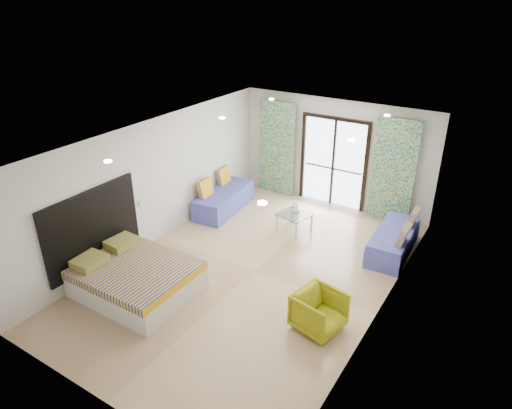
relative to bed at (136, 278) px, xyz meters
The scene contains 24 objects.
floor 2.28m from the bed, 49.24° to the left, with size 5.00×7.50×0.01m, color tan, non-canonical shape.
ceiling 3.30m from the bed, 49.24° to the left, with size 5.00×7.50×0.01m, color silver, non-canonical shape.
wall_back 5.76m from the bed, 74.87° to the left, with size 5.00×0.01×2.70m, color silver, non-canonical shape.
wall_front 2.73m from the bed, 54.03° to the right, with size 5.00×0.01×2.70m, color silver, non-canonical shape.
wall_left 2.26m from the bed, 120.81° to the left, with size 0.01×7.50×2.70m, color silver, non-canonical shape.
wall_right 4.46m from the bed, 23.31° to the left, with size 0.01×7.50×2.70m, color silver, non-canonical shape.
balcony_door 5.71m from the bed, 74.79° to the left, with size 1.76×0.08×2.28m.
balcony_rail 5.68m from the bed, 74.81° to the left, with size 1.52×0.03×0.04m, color #595451.
curtain_left 5.37m from the bed, 90.78° to the left, with size 1.00×0.10×2.50m, color silver.
curtain_right 6.16m from the bed, 60.19° to the left, with size 1.00×0.10×2.50m, color silver.
downlight_a 2.39m from the bed, 74.80° to the right, with size 0.12×0.12×0.02m, color #FFE0B2.
downlight_b 3.74m from the bed, ahead, with size 0.12×0.12×0.02m, color #FFE0B2.
downlight_c 3.61m from the bed, 88.36° to the left, with size 0.12×0.12×0.02m, color #FFE0B2.
downlight_d 4.61m from the bed, 43.32° to the left, with size 0.12×0.12×0.02m, color #FFE0B2.
downlight_e 5.28m from the bed, 89.06° to the left, with size 0.12×0.12×0.02m, color #FFE0B2.
downlight_f 6.01m from the bed, 58.60° to the left, with size 0.12×0.12×0.02m, color #FFE0B2.
headboard 1.24m from the bed, behind, with size 0.06×2.10×1.50m, color black.
switch_plate 1.77m from the bed, 128.44° to the left, with size 0.02×0.10×0.10m, color silver.
bed is the anchor object (origin of this frame).
daybed_left 3.69m from the bed, 99.98° to the left, with size 0.93×1.96×0.94m.
daybed_right 5.30m from the bed, 47.28° to the left, with size 0.79×1.85×0.90m.
coffee_table 3.86m from the bed, 69.08° to the left, with size 0.76×0.76×0.74m.
vase 3.93m from the bed, 69.34° to the left, with size 0.17×0.18×0.17m, color white.
armchair 3.38m from the bed, 14.96° to the left, with size 0.72×0.68×0.74m, color #A4A215.
Camera 1 is at (4.07, -6.40, 5.13)m, focal length 32.00 mm.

